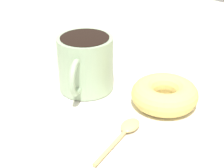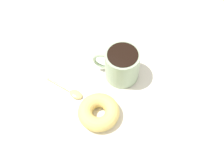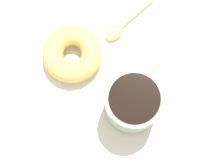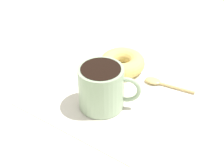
% 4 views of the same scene
% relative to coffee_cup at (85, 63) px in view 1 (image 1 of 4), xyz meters
% --- Properties ---
extents(ground_plane, '(1.20, 1.20, 0.02)m').
position_rel_coffee_cup_xyz_m(ground_plane, '(0.04, 0.02, -0.06)').
color(ground_plane, beige).
extents(napkin, '(0.31, 0.31, 0.00)m').
position_rel_coffee_cup_xyz_m(napkin, '(0.05, 0.01, -0.05)').
color(napkin, white).
rests_on(napkin, ground_plane).
extents(coffee_cup, '(0.09, 0.12, 0.09)m').
position_rel_coffee_cup_xyz_m(coffee_cup, '(0.00, 0.00, 0.00)').
color(coffee_cup, '#9EB793').
rests_on(coffee_cup, napkin).
extents(donut, '(0.10, 0.10, 0.04)m').
position_rel_coffee_cup_xyz_m(donut, '(0.13, 0.04, -0.03)').
color(donut, '#E5C66B').
rests_on(donut, napkin).
extents(spoon, '(0.04, 0.11, 0.01)m').
position_rel_coffee_cup_xyz_m(spoon, '(0.13, -0.05, -0.04)').
color(spoon, '#D8B772').
rests_on(spoon, napkin).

